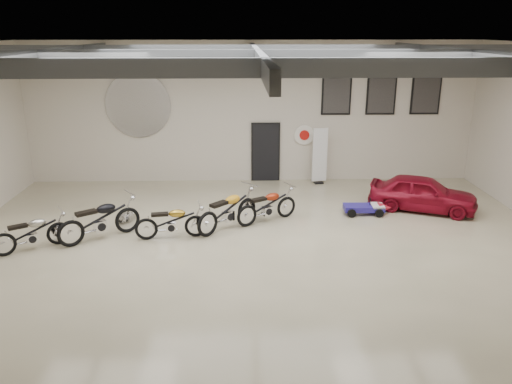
{
  "coord_description": "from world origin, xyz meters",
  "views": [
    {
      "loc": [
        -0.41,
        -11.77,
        5.35
      ],
      "look_at": [
        0.0,
        1.2,
        1.1
      ],
      "focal_mm": 35.0,
      "sensor_mm": 36.0,
      "label": 1
    }
  ],
  "objects_px": {
    "go_kart": "(368,206)",
    "vintage_car": "(423,193)",
    "motorcycle_black": "(99,219)",
    "motorcycle_gold": "(171,221)",
    "banner_stand": "(320,157)",
    "motorcycle_silver": "(31,232)",
    "motorcycle_yellow": "(228,209)",
    "motorcycle_red": "(267,205)"
  },
  "relations": [
    {
      "from": "go_kart",
      "to": "vintage_car",
      "type": "bearing_deg",
      "value": 11.94
    },
    {
      "from": "motorcycle_silver",
      "to": "motorcycle_yellow",
      "type": "distance_m",
      "value": 5.09
    },
    {
      "from": "motorcycle_black",
      "to": "go_kart",
      "type": "relative_size",
      "value": 1.51
    },
    {
      "from": "motorcycle_yellow",
      "to": "vintage_car",
      "type": "distance_m",
      "value": 6.11
    },
    {
      "from": "motorcycle_yellow",
      "to": "go_kart",
      "type": "relative_size",
      "value": 1.48
    },
    {
      "from": "banner_stand",
      "to": "motorcycle_red",
      "type": "bearing_deg",
      "value": -129.3
    },
    {
      "from": "motorcycle_red",
      "to": "banner_stand",
      "type": "bearing_deg",
      "value": 29.98
    },
    {
      "from": "banner_stand",
      "to": "motorcycle_yellow",
      "type": "xyz_separation_m",
      "value": [
        -3.21,
        -4.21,
        -0.42
      ]
    },
    {
      "from": "go_kart",
      "to": "vintage_car",
      "type": "xyz_separation_m",
      "value": [
        1.76,
        0.32,
        0.28
      ]
    },
    {
      "from": "motorcycle_gold",
      "to": "motorcycle_red",
      "type": "distance_m",
      "value": 2.85
    },
    {
      "from": "motorcycle_red",
      "to": "motorcycle_silver",
      "type": "bearing_deg",
      "value": 165.47
    },
    {
      "from": "motorcycle_gold",
      "to": "vintage_car",
      "type": "distance_m",
      "value": 7.72
    },
    {
      "from": "motorcycle_yellow",
      "to": "go_kart",
      "type": "height_order",
      "value": "motorcycle_yellow"
    },
    {
      "from": "motorcycle_yellow",
      "to": "vintage_car",
      "type": "xyz_separation_m",
      "value": [
        5.97,
        1.34,
        -0.02
      ]
    },
    {
      "from": "go_kart",
      "to": "motorcycle_red",
      "type": "bearing_deg",
      "value": -168.86
    },
    {
      "from": "banner_stand",
      "to": "motorcycle_yellow",
      "type": "distance_m",
      "value": 5.31
    },
    {
      "from": "motorcycle_silver",
      "to": "motorcycle_yellow",
      "type": "height_order",
      "value": "motorcycle_yellow"
    },
    {
      "from": "vintage_car",
      "to": "motorcycle_yellow",
      "type": "bearing_deg",
      "value": 124.99
    },
    {
      "from": "motorcycle_gold",
      "to": "go_kart",
      "type": "height_order",
      "value": "motorcycle_gold"
    },
    {
      "from": "banner_stand",
      "to": "go_kart",
      "type": "relative_size",
      "value": 1.35
    },
    {
      "from": "motorcycle_black",
      "to": "motorcycle_gold",
      "type": "relative_size",
      "value": 1.18
    },
    {
      "from": "motorcycle_silver",
      "to": "motorcycle_red",
      "type": "distance_m",
      "value": 6.3
    },
    {
      "from": "motorcycle_black",
      "to": "banner_stand",
      "type": "bearing_deg",
      "value": 0.3
    },
    {
      "from": "motorcycle_red",
      "to": "motorcycle_yellow",
      "type": "bearing_deg",
      "value": 172.71
    },
    {
      "from": "banner_stand",
      "to": "motorcycle_gold",
      "type": "xyz_separation_m",
      "value": [
        -4.7,
        -4.85,
        -0.5
      ]
    },
    {
      "from": "motorcycle_silver",
      "to": "motorcycle_black",
      "type": "bearing_deg",
      "value": -9.7
    },
    {
      "from": "motorcycle_black",
      "to": "motorcycle_red",
      "type": "relative_size",
      "value": 1.13
    },
    {
      "from": "motorcycle_black",
      "to": "motorcycle_red",
      "type": "distance_m",
      "value": 4.64
    },
    {
      "from": "motorcycle_silver",
      "to": "go_kart",
      "type": "height_order",
      "value": "motorcycle_silver"
    },
    {
      "from": "motorcycle_gold",
      "to": "motorcycle_yellow",
      "type": "relative_size",
      "value": 0.86
    },
    {
      "from": "motorcycle_red",
      "to": "go_kart",
      "type": "xyz_separation_m",
      "value": [
        3.09,
        0.53,
        -0.24
      ]
    },
    {
      "from": "motorcycle_yellow",
      "to": "motorcycle_gold",
      "type": "bearing_deg",
      "value": 157.44
    },
    {
      "from": "motorcycle_gold",
      "to": "motorcycle_red",
      "type": "height_order",
      "value": "motorcycle_red"
    },
    {
      "from": "motorcycle_gold",
      "to": "motorcycle_red",
      "type": "bearing_deg",
      "value": 15.35
    },
    {
      "from": "motorcycle_silver",
      "to": "motorcycle_yellow",
      "type": "bearing_deg",
      "value": -17.52
    },
    {
      "from": "banner_stand",
      "to": "motorcycle_yellow",
      "type": "bearing_deg",
      "value": -137.36
    },
    {
      "from": "motorcycle_yellow",
      "to": "motorcycle_red",
      "type": "xyz_separation_m",
      "value": [
        1.12,
        0.49,
        -0.06
      ]
    },
    {
      "from": "banner_stand",
      "to": "motorcycle_silver",
      "type": "distance_m",
      "value": 9.82
    },
    {
      "from": "banner_stand",
      "to": "go_kart",
      "type": "xyz_separation_m",
      "value": [
        1.0,
        -3.2,
        -0.72
      ]
    },
    {
      "from": "motorcycle_red",
      "to": "go_kart",
      "type": "bearing_deg",
      "value": -21.15
    },
    {
      "from": "banner_stand",
      "to": "vintage_car",
      "type": "height_order",
      "value": "banner_stand"
    },
    {
      "from": "banner_stand",
      "to": "motorcycle_gold",
      "type": "relative_size",
      "value": 1.06
    }
  ]
}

